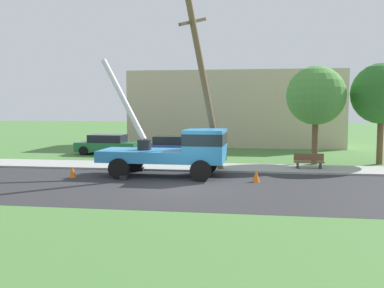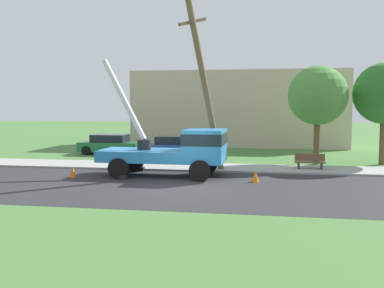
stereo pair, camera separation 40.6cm
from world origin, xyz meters
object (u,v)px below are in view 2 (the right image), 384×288
Objects in this scene: roadside_tree_far at (384,94)px; leaning_utility_pole at (205,86)px; roadside_tree_near at (318,96)px; utility_truck at (179,148)px; parked_sedan_blue at (175,146)px; parked_sedan_green at (110,144)px; park_bench at (310,162)px; traffic_cone_behind at (73,172)px; traffic_cone_ahead at (255,176)px.

leaning_utility_pole is at bearing -153.40° from roadside_tree_far.
roadside_tree_far is (3.83, 0.48, 0.11)m from roadside_tree_near.
roadside_tree_near is 0.97× the size of roadside_tree_far.
parked_sedan_blue is at bearing 103.37° from utility_truck.
parked_sedan_green is at bearing 136.20° from leaning_utility_pole.
park_bench is 4.51m from roadside_tree_near.
roadside_tree_near is (12.29, 6.94, 3.80)m from traffic_cone_behind.
parked_sedan_green reaches higher than park_bench.
traffic_cone_ahead is at bearing 0.94° from traffic_cone_behind.
traffic_cone_behind is at bearing -159.71° from park_bench.
leaning_utility_pole is at bearing -143.63° from roadside_tree_near.
traffic_cone_behind is 0.09× the size of roadside_tree_far.
parked_sedan_blue reaches higher than traffic_cone_ahead.
traffic_cone_ahead is at bearing -57.98° from parked_sedan_blue.
traffic_cone_behind is 0.35× the size of park_bench.
parked_sedan_green is at bearing 127.50° from utility_truck.
roadside_tree_near reaches higher than traffic_cone_ahead.
roadside_tree_near is at bearing 38.77° from utility_truck.
roadside_tree_far reaches higher than park_bench.
traffic_cone_ahead is at bearing -134.92° from roadside_tree_far.
parked_sedan_blue is at bearing 71.18° from traffic_cone_behind.
utility_truck is at bearing -76.63° from parked_sedan_blue.
utility_truck is 7.37m from park_bench.
traffic_cone_behind is 10.25m from parked_sedan_green.
leaning_utility_pole is 11.10m from roadside_tree_far.
leaning_utility_pole is 8.36m from parked_sedan_blue.
parked_sedan_green is (-10.63, 9.94, 0.43)m from traffic_cone_ahead.
roadside_tree_near is at bearing 29.46° from traffic_cone_behind.
parked_sedan_green is (-7.96, 7.64, -3.78)m from leaning_utility_pole.
roadside_tree_near is (7.20, 5.78, 2.67)m from utility_truck.
parked_sedan_blue is 0.76× the size of roadside_tree_near.
roadside_tree_near is at bearing -12.64° from parked_sedan_green.
leaning_utility_pole is 5.47× the size of park_bench.
leaning_utility_pole is 1.50× the size of roadside_tree_near.
roadside_tree_far is at bearing -8.48° from parked_sedan_green.
traffic_cone_ahead is 14.56m from parked_sedan_green.
parked_sedan_green is at bearing 170.53° from parked_sedan_blue.
traffic_cone_behind is 9.80m from parked_sedan_blue.
utility_truck is 4.07m from traffic_cone_ahead.
leaning_utility_pole reaches higher than traffic_cone_ahead.
roadside_tree_near reaches higher than parked_sedan_blue.
traffic_cone_ahead is 8.86m from traffic_cone_behind.
roadside_tree_far reaches higher than roadside_tree_near.
traffic_cone_ahead is 0.13× the size of parked_sedan_blue.
utility_truck reaches higher than parked_sedan_blue.
roadside_tree_near is (6.09, 4.48, -0.41)m from leaning_utility_pole.
utility_truck is 1.52× the size of parked_sedan_green.
parked_sedan_green and parked_sedan_blue have the same top height.
roadside_tree_far is at bearing 7.20° from roadside_tree_near.
roadside_tree_near is (9.13, -2.33, 3.36)m from parked_sedan_blue.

